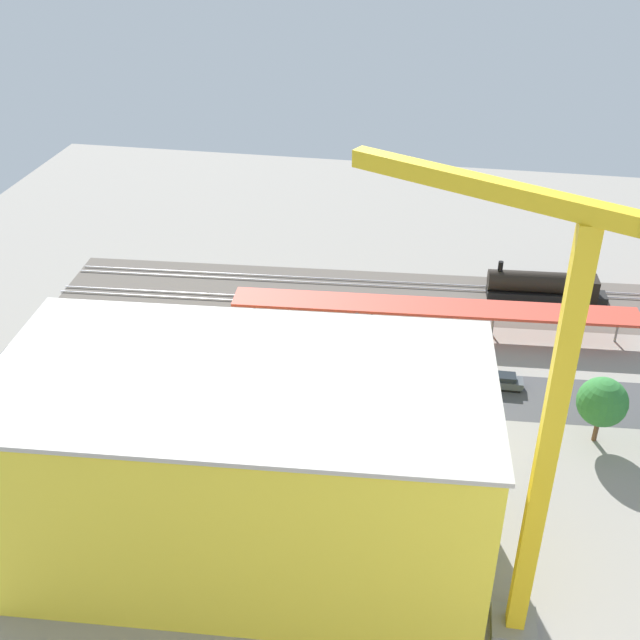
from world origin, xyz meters
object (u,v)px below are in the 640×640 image
Objects in this scene: parked_car_5 at (221,353)px; street_tree_2 at (602,402)px; parked_car_4 at (273,358)px; box_truck_0 at (418,429)px; traffic_light at (356,332)px; street_tree_1 at (287,376)px; parked_car_6 at (175,349)px; platform_canopy_near at (433,307)px; parked_car_2 at (384,367)px; parked_car_0 at (505,382)px; construction_building at (247,466)px; street_tree_3 at (291,377)px; locomotive at (547,286)px; parked_car_3 at (329,364)px; tower_crane at (536,416)px; parked_car_1 at (446,373)px.

street_tree_2 reaches higher than parked_car_5.
parked_car_4 reaches higher than parked_car_5.
traffic_light is (8.58, -13.36, 3.07)m from box_truck_0.
street_tree_1 is (14.98, -3.19, 2.75)m from box_truck_0.
platform_canopy_near is at bearing -160.57° from parked_car_6.
parked_car_2 is at bearing 164.43° from traffic_light.
parked_car_4 is 12.72m from parked_car_6.
parked_car_0 is 0.10× the size of construction_building.
parked_car_2 is 0.87× the size of parked_car_5.
street_tree_3 reaches higher than platform_canopy_near.
parked_car_3 is at bearing 40.19° from locomotive.
locomotive is at bearing -150.71° from parked_car_5.
locomotive is 3.89× the size of parked_car_2.
parked_car_3 is at bearing -59.62° from tower_crane.
parked_car_4 is 0.10× the size of construction_building.
street_tree_3 is at bearing 53.55° from platform_canopy_near.
street_tree_1 is 0.95× the size of traffic_light.
parked_car_4 is 30.47m from construction_building.
street_tree_2 is (-16.25, 9.01, 4.36)m from parked_car_1.
parked_car_6 is 0.58× the size of street_tree_2.
parked_car_3 is 5.32m from traffic_light.
parked_car_5 is 14.14m from street_tree_1.
parked_car_5 and parked_car_6 have the same top height.
traffic_light is (18.03, -1.58, 4.03)m from parked_car_0.
street_tree_2 reaches higher than traffic_light.
locomotive is 2.33× the size of street_tree_3.
parked_car_6 is at bearing 1.13° from parked_car_5.
construction_building is at bearing 70.53° from platform_canopy_near.
box_truck_0 is 19.36m from street_tree_2.
traffic_light is (-10.03, -1.49, 4.04)m from parked_car_4.
construction_building reaches higher than parked_car_4.
parked_car_6 is 0.61× the size of traffic_light.
street_tree_3 is (30.10, 31.85, 2.60)m from locomotive.
parked_car_4 is 10.33m from street_tree_3.
parked_car_5 is at bearing -25.35° from box_truck_0.
platform_canopy_near is 7.31× the size of street_tree_3.
parked_car_3 is at bearing -179.33° from parked_car_4.
parked_car_6 is 0.63× the size of street_tree_3.
tower_crane reaches higher than street_tree_3.
street_tree_3 is (-16.84, 8.74, 3.77)m from parked_car_6.
locomotive is 32.60m from traffic_light.
platform_canopy_near is at bearing 37.85° from locomotive.
traffic_light reaches higher than platform_canopy_near.
tower_crane is at bearing 115.43° from traffic_light.
box_truck_0 is at bearing 167.69° from street_tree_3.
street_tree_3 is (9.54, 9.18, 3.78)m from parked_car_2.
tower_crane reaches higher than parked_car_5.
street_tree_2 reaches higher than locomotive.
parked_car_5 is at bearing 23.29° from platform_canopy_near.
street_tree_1 reaches higher than parked_car_3.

